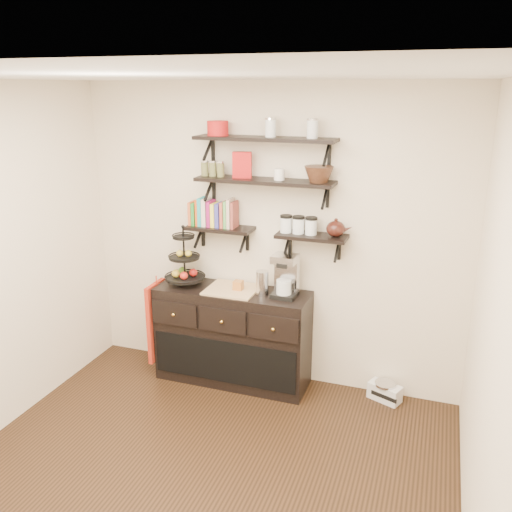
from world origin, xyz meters
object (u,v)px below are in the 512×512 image
object	(u,v)px
fruit_stand	(185,265)
radio	(385,391)
sideboard	(233,336)
coffee_maker	(286,276)

from	to	relation	value
fruit_stand	radio	world-z (taller)	fruit_stand
sideboard	coffee_maker	size ratio (longest dim) A/B	3.66
coffee_maker	radio	distance (m)	1.35
sideboard	coffee_maker	bearing A→B (deg)	3.05
sideboard	fruit_stand	size ratio (longest dim) A/B	2.60
sideboard	radio	distance (m)	1.44
coffee_maker	radio	bearing A→B (deg)	9.16
fruit_stand	radio	xyz separation A→B (m)	(1.85, 0.10, -1.00)
coffee_maker	radio	size ratio (longest dim) A/B	1.22
radio	sideboard	bearing A→B (deg)	-152.85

